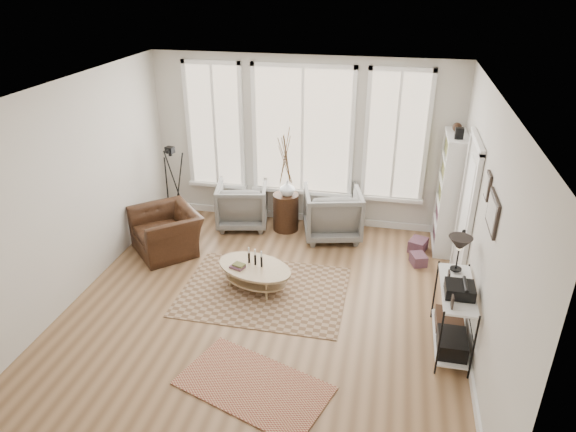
% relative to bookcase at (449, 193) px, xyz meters
% --- Properties ---
extents(room, '(5.50, 5.54, 2.90)m').
position_rel_bookcase_xyz_m(room, '(-2.42, -2.20, 0.47)').
color(room, '#936D49').
rests_on(room, ground).
extents(bay_window, '(4.14, 0.12, 2.24)m').
position_rel_bookcase_xyz_m(bay_window, '(-2.44, 0.49, 0.65)').
color(bay_window, '#D1B384').
rests_on(bay_window, ground).
extents(door, '(0.09, 1.06, 2.22)m').
position_rel_bookcase_xyz_m(door, '(0.13, -1.08, 0.17)').
color(door, silver).
rests_on(door, ground).
extents(bookcase, '(0.31, 0.85, 2.06)m').
position_rel_bookcase_xyz_m(bookcase, '(0.00, 0.00, 0.00)').
color(bookcase, white).
rests_on(bookcase, ground).
extents(low_shelf, '(0.38, 1.08, 1.30)m').
position_rel_bookcase_xyz_m(low_shelf, '(-0.06, -2.52, -0.44)').
color(low_shelf, white).
rests_on(low_shelf, ground).
extents(wall_art, '(0.04, 0.88, 0.44)m').
position_rel_bookcase_xyz_m(wall_art, '(0.14, -2.49, 0.92)').
color(wall_art, black).
rests_on(wall_art, ground).
extents(rug_main, '(2.29, 1.72, 0.01)m').
position_rel_bookcase_xyz_m(rug_main, '(-2.53, -1.88, -0.95)').
color(rug_main, brown).
rests_on(rug_main, ground).
extents(rug_runner, '(1.83, 1.38, 0.01)m').
position_rel_bookcase_xyz_m(rug_runner, '(-2.19, -3.68, -0.94)').
color(rug_runner, maroon).
rests_on(rug_runner, ground).
extents(coffee_table, '(1.29, 1.04, 0.52)m').
position_rel_bookcase_xyz_m(coffee_table, '(-2.69, -1.81, -0.68)').
color(coffee_table, tan).
rests_on(coffee_table, ground).
extents(armchair_left, '(1.01, 1.03, 0.80)m').
position_rel_bookcase_xyz_m(armchair_left, '(-3.42, 0.08, -0.56)').
color(armchair_left, slate).
rests_on(armchair_left, ground).
extents(armchair_right, '(1.12, 1.14, 0.86)m').
position_rel_bookcase_xyz_m(armchair_right, '(-1.82, -0.01, -0.53)').
color(armchair_right, slate).
rests_on(armchair_right, ground).
extents(side_table, '(0.44, 0.44, 1.84)m').
position_rel_bookcase_xyz_m(side_table, '(-2.64, 0.08, -0.07)').
color(side_table, '#341D11').
rests_on(side_table, ground).
extents(vase, '(0.29, 0.29, 0.26)m').
position_rel_bookcase_xyz_m(vase, '(-2.60, 0.05, -0.17)').
color(vase, silver).
rests_on(vase, side_table).
extents(accent_chair, '(1.40, 1.39, 0.69)m').
position_rel_bookcase_xyz_m(accent_chair, '(-4.34, -1.05, -0.61)').
color(accent_chair, '#341D11').
rests_on(accent_chair, ground).
extents(tripod_camera, '(0.51, 0.51, 1.46)m').
position_rel_bookcase_xyz_m(tripod_camera, '(-4.55, -0.18, -0.29)').
color(tripod_camera, black).
rests_on(tripod_camera, ground).
extents(book_stack_near, '(0.34, 0.38, 0.20)m').
position_rel_bookcase_xyz_m(book_stack_near, '(-0.39, -0.23, -0.86)').
color(book_stack_near, maroon).
rests_on(book_stack_near, ground).
extents(book_stack_far, '(0.29, 0.32, 0.17)m').
position_rel_bookcase_xyz_m(book_stack_far, '(-0.39, -0.66, -0.87)').
color(book_stack_far, maroon).
rests_on(book_stack_far, ground).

